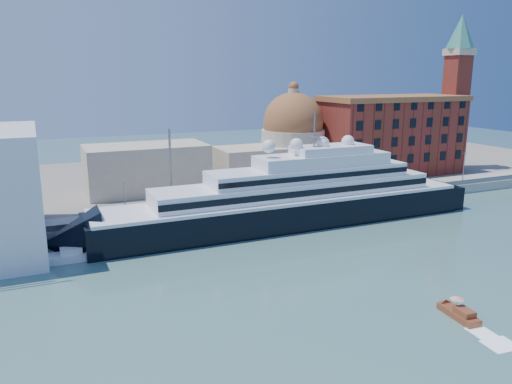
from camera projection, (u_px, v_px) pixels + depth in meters
name	position (u px, v px, depth m)	size (l,w,h in m)	color
ground	(337.00, 262.00, 85.01)	(400.00, 400.00, 0.00)	#3D6967
quay	(256.00, 208.00, 114.99)	(180.00, 10.00, 2.50)	gray
land	(202.00, 177.00, 151.55)	(260.00, 72.00, 2.00)	slate
quay_fence	(265.00, 205.00, 110.56)	(180.00, 0.10, 1.20)	slate
superyacht	(276.00, 204.00, 104.21)	(92.83, 12.87, 27.74)	black
service_barge	(62.00, 258.00, 85.35)	(10.76, 3.64, 2.42)	white
water_taxi	(459.00, 313.00, 65.45)	(2.61, 6.37, 2.95)	maroon
warehouse	(391.00, 135.00, 148.62)	(43.00, 19.00, 23.25)	maroon
campanile	(457.00, 83.00, 154.64)	(8.40, 8.40, 47.00)	maroon
church	(243.00, 151.00, 136.41)	(66.00, 18.00, 25.50)	beige
lamp_posts	(206.00, 177.00, 106.49)	(120.80, 2.40, 18.00)	slate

